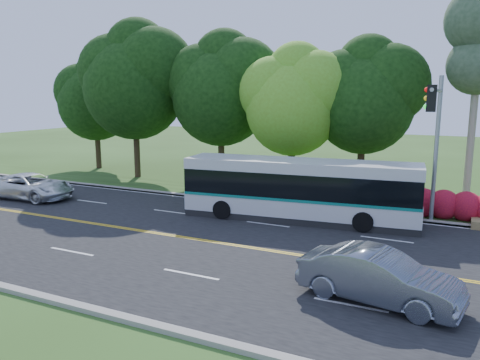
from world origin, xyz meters
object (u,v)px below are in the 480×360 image
at_px(transit_bus, 299,191).
at_px(suv, 31,186).
at_px(traffic_signal, 435,129).
at_px(sedan, 379,277).

xyz_separation_m(transit_bus, suv, (-15.89, -2.32, -0.73)).
xyz_separation_m(traffic_signal, sedan, (-0.81, -8.33, -3.87)).
height_order(traffic_signal, suv, traffic_signal).
bearing_deg(traffic_signal, suv, -172.76).
bearing_deg(sedan, suv, 84.89).
relative_size(traffic_signal, transit_bus, 0.61).
distance_m(transit_bus, sedan, 9.43).
height_order(transit_bus, sedan, transit_bus).
height_order(traffic_signal, transit_bus, traffic_signal).
relative_size(transit_bus, sedan, 2.43).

